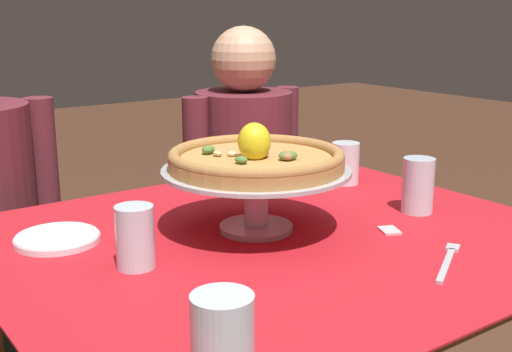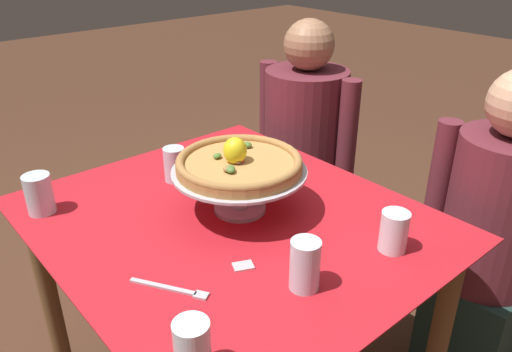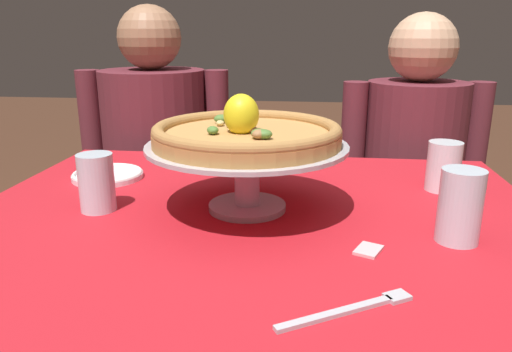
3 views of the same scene
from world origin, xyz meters
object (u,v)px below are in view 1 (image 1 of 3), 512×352
diner_right (244,208)px  water_glass_side_right (418,189)px  sugar_packet (389,230)px  pizza_stand (256,184)px  water_glass_back_right (345,166)px  water_glass_side_left (135,241)px  pizza (256,158)px  side_plate (57,238)px  water_glass_front_left (223,347)px  dinner_fork (448,260)px

diner_right → water_glass_side_right: bearing=-95.7°
sugar_packet → diner_right: 0.92m
pizza_stand → water_glass_back_right: (0.41, 0.17, -0.05)m
water_glass_side_left → sugar_packet: 0.53m
pizza → side_plate: bearing=154.6°
water_glass_side_right → side_plate: 0.79m
diner_right → pizza: bearing=-122.8°
pizza_stand → sugar_packet: (0.22, -0.17, -0.10)m
pizza_stand → diner_right: 0.89m
water_glass_front_left → water_glass_back_right: water_glass_front_left is taller
dinner_fork → sugar_packet: (0.04, 0.18, -0.00)m
pizza_stand → water_glass_side_left: (-0.29, -0.04, -0.05)m
water_glass_side_right → diner_right: (0.08, 0.81, -0.26)m
pizza_stand → water_glass_side_right: size_ratio=3.10×
water_glass_front_left → diner_right: bearing=54.4°
pizza_stand → water_glass_front_left: 0.58m
side_plate → diner_right: diner_right is taller
diner_right → water_glass_back_right: bearing=-94.3°
pizza → water_glass_front_left: (-0.37, -0.45, -0.10)m
pizza_stand → water_glass_back_right: size_ratio=3.56×
water_glass_front_left → dinner_fork: water_glass_front_left is taller
water_glass_side_left → side_plate: (-0.07, 0.21, -0.04)m
pizza → water_glass_front_left: pizza is taller
water_glass_side_right → water_glass_side_left: bearing=173.9°
dinner_fork → diner_right: size_ratio=0.15×
pizza_stand → sugar_packet: size_ratio=7.76×
pizza_stand → diner_right: diner_right is taller
sugar_packet → water_glass_side_right: bearing=21.5°
water_glass_side_left → side_plate: 0.22m
pizza_stand → pizza: (-0.00, -0.00, 0.06)m
side_plate → sugar_packet: size_ratio=3.33×
pizza_stand → water_glass_side_left: 0.30m
pizza_stand → diner_right: size_ratio=0.34×
sugar_packet → water_glass_side_left: bearing=165.8°
pizza_stand → side_plate: bearing=154.7°
dinner_fork → sugar_packet: dinner_fork is taller
water_glass_back_right → water_glass_side_left: (-0.70, -0.21, 0.00)m
pizza → water_glass_front_left: bearing=-129.6°
water_glass_front_left → water_glass_side_right: bearing=24.5°
water_glass_side_right → dinner_fork: 0.31m
sugar_packet → pizza: bearing=142.8°
sugar_packet → water_glass_front_left: bearing=-154.7°
water_glass_side_left → dinner_fork: 0.57m
water_glass_back_right → water_glass_side_left: water_glass_side_left is taller
water_glass_side_left → pizza: bearing=7.4°
side_plate → diner_right: bearing=33.1°
side_plate → sugar_packet: side_plate is taller
dinner_fork → water_glass_back_right: bearing=66.2°
water_glass_back_right → dinner_fork: bearing=-113.8°
water_glass_back_right → pizza_stand: bearing=-157.2°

